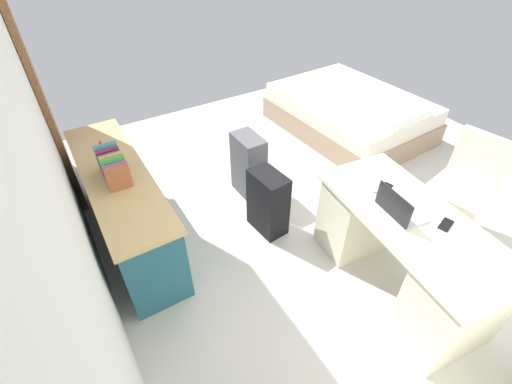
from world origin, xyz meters
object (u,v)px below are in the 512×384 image
object	(u,v)px
credenza	(125,206)
suitcase_spare_grey	(249,166)
computer_mouse	(377,189)
figurine_small	(101,145)
desk	(402,251)
office_chair	(461,193)
suitcase_black	(268,203)
laptop	(398,209)
cell_phone_near_laptop	(446,225)
cell_phone_by_mouse	(385,188)
bed	(350,113)

from	to	relation	value
credenza	suitcase_spare_grey	bearing A→B (deg)	-89.76
computer_mouse	figurine_small	world-z (taller)	figurine_small
desk	credenza	size ratio (longest dim) A/B	0.84
suitcase_spare_grey	figurine_small	bearing A→B (deg)	72.79
office_chair	suitcase_black	bearing A→B (deg)	58.51
credenza	laptop	distance (m)	2.19
credenza	figurine_small	size ratio (longest dim) A/B	16.36
office_chair	computer_mouse	bearing A→B (deg)	79.57
suitcase_black	cell_phone_near_laptop	size ratio (longest dim) A/B	4.50
desk	cell_phone_by_mouse	world-z (taller)	cell_phone_by_mouse
bed	suitcase_spare_grey	xyz separation A→B (m)	(-0.43, 1.78, 0.09)
credenza	cell_phone_near_laptop	distance (m)	2.49
credenza	cell_phone_by_mouse	bearing A→B (deg)	-127.06
suitcase_black	cell_phone_near_laptop	distance (m)	1.42
suitcase_spare_grey	cell_phone_near_laptop	size ratio (longest dim) A/B	4.86
bed	computer_mouse	distance (m)	2.25
bed	suitcase_spare_grey	bearing A→B (deg)	103.43
desk	figurine_small	world-z (taller)	figurine_small
credenza	suitcase_black	bearing A→B (deg)	-116.40
office_chair	cell_phone_near_laptop	xyz separation A→B (m)	(-0.33, 0.82, 0.31)
office_chair	suitcase_spare_grey	distance (m)	1.94
credenza	office_chair	bearing A→B (deg)	-119.33
computer_mouse	cell_phone_by_mouse	world-z (taller)	computer_mouse
office_chair	cell_phone_by_mouse	world-z (taller)	office_chair
bed	cell_phone_near_laptop	bearing A→B (deg)	149.43
laptop	computer_mouse	bearing A→B (deg)	-16.11
credenza	cell_phone_near_laptop	xyz separation A→B (m)	(-1.75, -1.73, 0.37)
office_chair	computer_mouse	distance (m)	1.00
desk	suitcase_black	xyz separation A→B (m)	(1.05, 0.50, -0.07)
desk	credenza	xyz separation A→B (m)	(1.60, 1.61, -0.02)
desk	suitcase_black	size ratio (longest dim) A/B	2.47
office_chair	figurine_small	distance (m)	3.13
bed	computer_mouse	world-z (taller)	computer_mouse
computer_mouse	figurine_small	bearing A→B (deg)	51.86
credenza	laptop	world-z (taller)	laptop
cell_phone_near_laptop	bed	bearing A→B (deg)	-47.06
desk	computer_mouse	xyz separation A→B (m)	(0.34, 0.00, 0.36)
suitcase_black	suitcase_spare_grey	bearing A→B (deg)	-17.83
credenza	desk	bearing A→B (deg)	-134.78
suitcase_black	figurine_small	distance (m)	1.52
suitcase_black	figurine_small	xyz separation A→B (m)	(0.92, 1.11, 0.47)
credenza	figurine_small	world-z (taller)	figurine_small
computer_mouse	bed	bearing A→B (deg)	-32.81
bed	figurine_small	size ratio (longest dim) A/B	17.82
bed	computer_mouse	bearing A→B (deg)	140.10
office_chair	cell_phone_by_mouse	size ratio (longest dim) A/B	6.91
office_chair	suitcase_spare_grey	bearing A→B (deg)	42.34
laptop	figurine_small	distance (m)	2.42
desk	office_chair	distance (m)	0.95
laptop	office_chair	bearing A→B (deg)	-85.42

